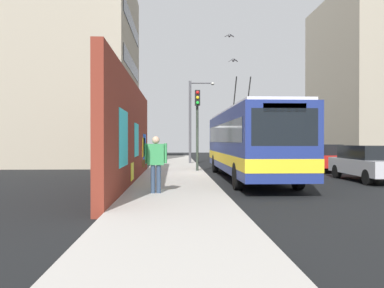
% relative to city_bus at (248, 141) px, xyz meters
% --- Properties ---
extents(ground_plane, '(80.00, 80.00, 0.00)m').
position_rel_city_bus_xyz_m(ground_plane, '(1.92, 1.80, -1.77)').
color(ground_plane, black).
extents(sidewalk_slab, '(48.00, 3.20, 0.15)m').
position_rel_city_bus_xyz_m(sidewalk_slab, '(1.92, 3.40, -1.69)').
color(sidewalk_slab, '#ADA8A0').
rests_on(sidewalk_slab, ground_plane).
extents(graffiti_wall, '(14.36, 0.32, 4.15)m').
position_rel_city_bus_xyz_m(graffiti_wall, '(-1.89, 5.15, 0.30)').
color(graffiti_wall, maroon).
rests_on(graffiti_wall, ground_plane).
extents(building_far_left, '(12.21, 8.61, 14.37)m').
position_rel_city_bus_xyz_m(building_far_left, '(12.84, 11.00, 5.42)').
color(building_far_left, '#9E937F').
rests_on(building_far_left, ground_plane).
extents(building_far_right, '(12.82, 8.31, 15.31)m').
position_rel_city_bus_xyz_m(building_far_right, '(18.62, -15.20, 5.89)').
color(building_far_right, '#9E937F').
rests_on(building_far_right, ground_plane).
extents(city_bus, '(12.25, 2.49, 4.95)m').
position_rel_city_bus_xyz_m(city_bus, '(0.00, 0.00, 0.00)').
color(city_bus, navy).
rests_on(city_bus, ground_plane).
extents(parked_car_silver, '(4.58, 1.93, 1.58)m').
position_rel_city_bus_xyz_m(parked_car_silver, '(-1.10, -5.20, -0.93)').
color(parked_car_silver, '#B7B7BC').
rests_on(parked_car_silver, ground_plane).
extents(parked_car_red, '(4.10, 1.73, 1.58)m').
position_rel_city_bus_xyz_m(parked_car_red, '(4.48, -5.20, -0.94)').
color(parked_car_red, '#B21E19').
rests_on(parked_car_red, ground_plane).
extents(parked_car_navy, '(4.84, 1.79, 1.58)m').
position_rel_city_bus_xyz_m(parked_car_navy, '(10.58, -5.20, -0.93)').
color(parked_car_navy, navy).
rests_on(parked_car_navy, ground_plane).
extents(parked_car_champagne, '(4.51, 1.86, 1.58)m').
position_rel_city_bus_xyz_m(parked_car_champagne, '(16.37, -5.20, -0.93)').
color(parked_car_champagne, '#C6B793').
rests_on(parked_car_champagne, ground_plane).
extents(pedestrian_near_wall, '(0.24, 0.78, 1.78)m').
position_rel_city_bus_xyz_m(pedestrian_near_wall, '(-5.76, 3.99, -0.57)').
color(pedestrian_near_wall, '#2D3F59').
rests_on(pedestrian_near_wall, sidewalk_slab).
extents(traffic_light, '(0.49, 0.28, 4.41)m').
position_rel_city_bus_xyz_m(traffic_light, '(3.36, 2.15, 1.34)').
color(traffic_light, '#2D382D').
rests_on(traffic_light, sidewalk_slab).
extents(street_lamp, '(0.44, 1.90, 6.04)m').
position_rel_city_bus_xyz_m(street_lamp, '(10.95, 2.02, 1.90)').
color(street_lamp, '#4C4C51').
rests_on(street_lamp, sidewalk_slab).
extents(flying_pigeons, '(6.79, 0.97, 1.57)m').
position_rel_city_bus_xyz_m(flying_pigeons, '(2.34, 0.02, 5.55)').
color(flying_pigeons, gray).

